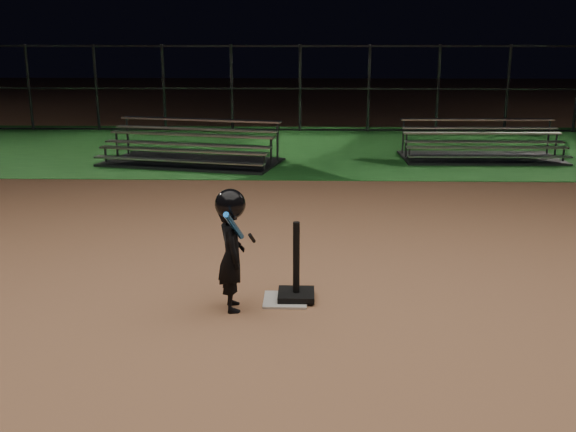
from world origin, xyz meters
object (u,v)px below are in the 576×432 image
Objects in this scene: batting_tee at (296,284)px; child_batter at (231,247)px; bleacher_left at (191,155)px; home_plate at (285,300)px; bleacher_right at (481,152)px.

batting_tee is 0.84m from child_batter.
batting_tee is 8.03m from bleacher_left.
home_plate is 0.86m from child_batter.
bleacher_right is (4.15, 8.42, 0.17)m from home_plate.
home_plate is 0.21m from batting_tee.
home_plate is 8.05m from bleacher_left.
batting_tee is at bearing -80.02° from child_batter.
bleacher_right reaches higher than home_plate.
bleacher_right is (4.68, 8.64, -0.48)m from child_batter.
child_batter reaches higher than batting_tee.
child_batter is (-0.64, -0.26, 0.48)m from batting_tee.
bleacher_left reaches higher than home_plate.
batting_tee is 0.66× the size of child_batter.
child_batter is at bearing -64.41° from bleacher_left.
bleacher_right is at bearing 63.76° from home_plate.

